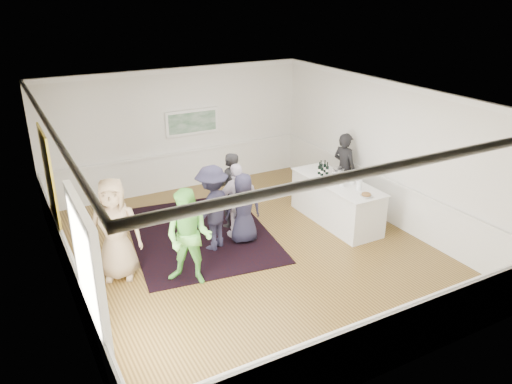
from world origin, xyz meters
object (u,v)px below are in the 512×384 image
guest_tan (115,229)px  guest_dark_b (230,190)px  serving_table (336,201)px  nut_bowl (366,195)px  guest_lilac (238,201)px  guest_dark_a (213,208)px  bartender (344,169)px  guest_navy (243,208)px  guest_green (189,237)px  ice_bucket (338,174)px

guest_tan → guest_dark_b: size_ratio=1.13×
serving_table → guest_dark_b: 2.45m
serving_table → nut_bowl: (-0.03, -1.02, 0.53)m
serving_table → guest_lilac: size_ratio=1.46×
guest_dark_a → guest_dark_b: (0.77, 0.77, -0.04)m
bartender → nut_bowl: bartender is taller
bartender → guest_tan: guest_tan is taller
guest_navy → nut_bowl: (2.27, -1.18, 0.27)m
guest_tan → guest_lilac: size_ratio=1.17×
guest_dark_a → bartender: bearing=160.0°
guest_lilac → guest_green: bearing=39.5°
serving_table → guest_tan: guest_tan is taller
serving_table → ice_bucket: (0.12, 0.13, 0.61)m
guest_green → serving_table: bearing=52.3°
guest_green → guest_lilac: (1.56, 1.17, -0.07)m
guest_green → guest_dark_a: guest_green is taller
guest_lilac → guest_dark_b: 0.60m
guest_dark_b → guest_tan: bearing=-9.0°
guest_lilac → ice_bucket: bearing=177.1°
guest_dark_a → ice_bucket: guest_dark_a is taller
guest_green → guest_tan: bearing=-175.7°
bartender → ice_bucket: bartender is taller
guest_lilac → guest_navy: (0.03, -0.21, -0.08)m
guest_lilac → guest_dark_a: bearing=17.8°
guest_dark_b → guest_navy: size_ratio=1.14×
serving_table → nut_bowl: size_ratio=9.69×
guest_green → guest_dark_b: 2.42m
guest_green → guest_dark_a: 1.33m
guest_dark_a → guest_navy: bearing=149.0°
guest_dark_b → serving_table: bearing=129.0°
guest_dark_b → nut_bowl: 2.95m
guest_dark_a → guest_tan: bearing=-23.8°
serving_table → guest_tan: size_ratio=1.26×
serving_table → guest_tan: bearing=179.7°
bartender → ice_bucket: size_ratio=6.99×
guest_tan → guest_dark_a: (2.01, 0.17, -0.08)m
guest_tan → guest_navy: 2.71m
guest_lilac → ice_bucket: 2.47m
serving_table → guest_green: (-3.89, -0.79, 0.41)m
guest_lilac → ice_bucket: guest_lilac is taller
guest_dark_b → guest_navy: bearing=56.6°
guest_dark_b → nut_bowl: bearing=110.2°
guest_green → guest_dark_a: size_ratio=1.01×
guest_tan → guest_green: 1.38m
guest_dark_b → guest_navy: guest_dark_b is taller
guest_tan → serving_table: bearing=20.4°
guest_green → guest_lilac: bearing=77.6°
guest_lilac → guest_dark_a: size_ratio=0.93×
bartender → guest_tan: 5.83m
guest_green → nut_bowl: size_ratio=7.21×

